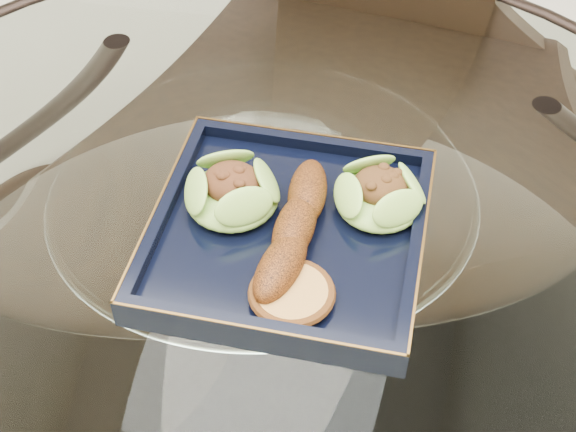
# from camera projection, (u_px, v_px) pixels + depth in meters

# --- Properties ---
(dining_table) EXTENTS (1.13, 1.13, 0.77)m
(dining_table) POSITION_uv_depth(u_px,v_px,m) (267.00, 319.00, 0.95)
(dining_table) COLOR white
(dining_table) RESTS_ON ground
(dining_chair) EXTENTS (0.44, 0.44, 0.92)m
(dining_chair) POSITION_uv_depth(u_px,v_px,m) (338.00, 144.00, 1.29)
(dining_chair) COLOR black
(dining_chair) RESTS_ON ground
(navy_plate) EXTENTS (0.28, 0.28, 0.02)m
(navy_plate) POSITION_uv_depth(u_px,v_px,m) (288.00, 236.00, 0.81)
(navy_plate) COLOR black
(navy_plate) RESTS_ON dining_table
(lettuce_wrap_left) EXTENTS (0.11, 0.11, 0.03)m
(lettuce_wrap_left) POSITION_uv_depth(u_px,v_px,m) (232.00, 194.00, 0.81)
(lettuce_wrap_left) COLOR #5B8C28
(lettuce_wrap_left) RESTS_ON navy_plate
(lettuce_wrap_right) EXTENTS (0.10, 0.10, 0.03)m
(lettuce_wrap_right) POSITION_uv_depth(u_px,v_px,m) (379.00, 197.00, 0.81)
(lettuce_wrap_right) COLOR #639D2D
(lettuce_wrap_right) RESTS_ON navy_plate
(roasted_plantain) EXTENTS (0.04, 0.19, 0.03)m
(roasted_plantain) POSITION_uv_depth(u_px,v_px,m) (295.00, 228.00, 0.78)
(roasted_plantain) COLOR #682D0A
(roasted_plantain) RESTS_ON navy_plate
(crumb_patty) EXTENTS (0.08, 0.08, 0.01)m
(crumb_patty) POSITION_uv_depth(u_px,v_px,m) (292.00, 294.00, 0.74)
(crumb_patty) COLOR #CA8D43
(crumb_patty) RESTS_ON navy_plate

